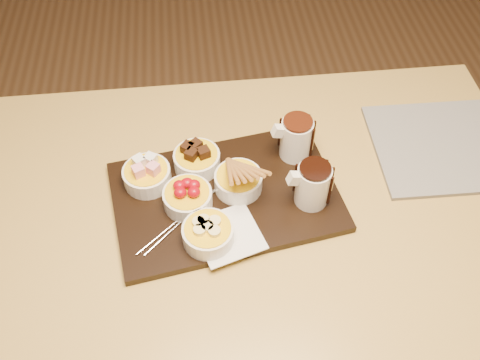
{
  "coord_description": "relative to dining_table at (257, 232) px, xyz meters",
  "views": [
    {
      "loc": [
        -0.11,
        -0.66,
        1.65
      ],
      "look_at": [
        -0.04,
        0.02,
        0.81
      ],
      "focal_mm": 40.0,
      "sensor_mm": 36.0,
      "label": 1
    }
  ],
  "objects": [
    {
      "name": "ground",
      "position": [
        0.0,
        0.0,
        -0.65
      ],
      "size": [
        5.0,
        5.0,
        0.0
      ],
      "primitive_type": "plane",
      "color": "brown",
      "rests_on": "ground"
    },
    {
      "name": "bowl_bananas",
      "position": [
        -0.11,
        -0.09,
        0.14
      ],
      "size": [
        0.1,
        0.1,
        0.04
      ],
      "primitive_type": "cylinder",
      "color": "white",
      "rests_on": "serving_board"
    },
    {
      "name": "pitcher_dark_chocolate",
      "position": [
        0.11,
        -0.01,
        0.16
      ],
      "size": [
        0.08,
        0.08,
        0.09
      ],
      "primitive_type": "cylinder",
      "rotation": [
        0.0,
        0.0,
        0.16
      ],
      "color": "silver",
      "rests_on": "serving_board"
    },
    {
      "name": "bowl_strawberries",
      "position": [
        -0.14,
        0.01,
        0.14
      ],
      "size": [
        0.1,
        0.1,
        0.04
      ],
      "primitive_type": "cylinder",
      "color": "white",
      "rests_on": "serving_board"
    },
    {
      "name": "bowl_marshmallows",
      "position": [
        -0.23,
        0.07,
        0.14
      ],
      "size": [
        0.1,
        0.1,
        0.04
      ],
      "primitive_type": "cylinder",
      "color": "white",
      "rests_on": "serving_board"
    },
    {
      "name": "serving_board",
      "position": [
        -0.07,
        0.02,
        0.11
      ],
      "size": [
        0.5,
        0.37,
        0.02
      ],
      "primitive_type": "cube",
      "rotation": [
        0.0,
        0.0,
        0.16
      ],
      "color": "black",
      "rests_on": "dining_table"
    },
    {
      "name": "bowl_biscotti",
      "position": [
        -0.04,
        0.04,
        0.14
      ],
      "size": [
        0.1,
        0.1,
        0.04
      ],
      "primitive_type": "cylinder",
      "color": "white",
      "rests_on": "serving_board"
    },
    {
      "name": "newspaper",
      "position": [
        0.46,
        0.12,
        0.1
      ],
      "size": [
        0.35,
        0.29,
        0.01
      ],
      "primitive_type": "cube",
      "rotation": [
        0.0,
        0.0,
        -0.02
      ],
      "color": "beige",
      "rests_on": "dining_table"
    },
    {
      "name": "napkin",
      "position": [
        -0.07,
        -0.08,
        0.12
      ],
      "size": [
        0.15,
        0.15,
        0.0
      ],
      "primitive_type": "cube",
      "rotation": [
        0.0,
        0.0,
        0.3
      ],
      "color": "white",
      "rests_on": "serving_board"
    },
    {
      "name": "dining_table",
      "position": [
        0.0,
        0.0,
        0.0
      ],
      "size": [
        1.2,
        0.8,
        0.75
      ],
      "color": "#BA9745",
      "rests_on": "ground"
    },
    {
      "name": "pitcher_milk_chocolate",
      "position": [
        0.1,
        0.12,
        0.16
      ],
      "size": [
        0.08,
        0.08,
        0.09
      ],
      "primitive_type": "cylinder",
      "rotation": [
        0.0,
        0.0,
        0.16
      ],
      "color": "silver",
      "rests_on": "serving_board"
    },
    {
      "name": "bowl_cake",
      "position": [
        -0.12,
        0.11,
        0.14
      ],
      "size": [
        0.1,
        0.1,
        0.04
      ],
      "primitive_type": "cylinder",
      "color": "white",
      "rests_on": "serving_board"
    },
    {
      "name": "fondue_skewers",
      "position": [
        -0.15,
        -0.02,
        0.12
      ],
      "size": [
        0.19,
        0.22,
        0.01
      ],
      "primitive_type": null,
      "rotation": [
        0.0,
        0.0,
        -0.85
      ],
      "color": "silver",
      "rests_on": "serving_board"
    }
  ]
}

